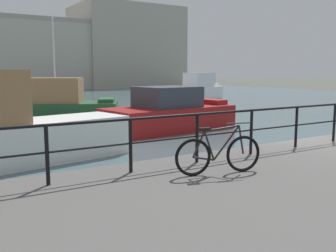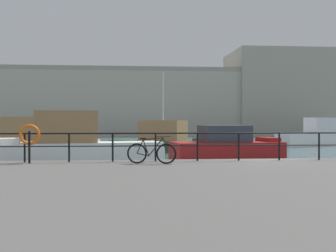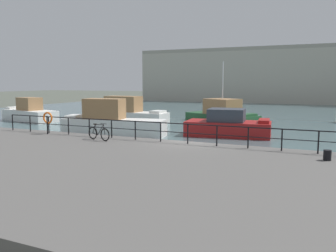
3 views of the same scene
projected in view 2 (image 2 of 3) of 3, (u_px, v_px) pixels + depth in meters
ground_plane at (265, 179)px, 17.73m from camera, size 240.00×240.00×0.00m
water_basin at (177, 143)px, 47.79m from camera, size 80.00×60.00×0.01m
harbor_building at (198, 101)px, 74.19m from camera, size 60.19×13.20×14.08m
moored_cabin_cruiser at (226, 147)px, 25.60m from camera, size 6.54×3.53×2.06m
moored_green_narrowboat at (163, 140)px, 34.07m from camera, size 8.27×6.10×6.11m
moored_white_yacht at (319, 135)px, 41.47m from camera, size 8.80×5.43×2.66m
moored_blue_motorboat at (76, 148)px, 21.35m from camera, size 8.12×3.35×2.81m
moored_harbor_tender at (29, 142)px, 29.73m from camera, size 9.43×2.80×2.61m
quay_railing at (259, 141)px, 16.92m from camera, size 23.99×0.07×1.08m
parked_bicycle at (151, 153)px, 15.54m from camera, size 1.73×0.50×0.98m
life_ring_stand at (30, 136)px, 15.77m from camera, size 0.75×0.16×1.40m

